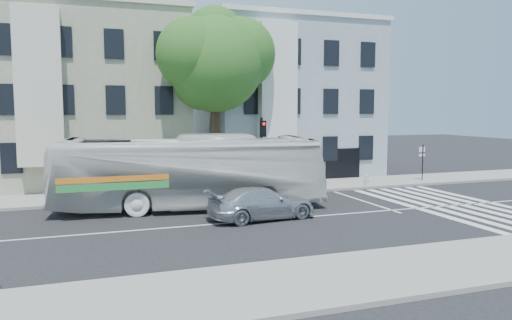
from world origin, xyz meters
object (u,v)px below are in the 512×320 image
sedan (262,203)px  fire_hydrant (366,180)px  bus (190,172)px  traffic_signal (262,145)px

sedan → fire_hydrant: sedan is taller
bus → traffic_signal: 5.26m
bus → sedan: 4.32m
bus → sedan: size_ratio=2.66×
sedan → bus: bearing=30.5°
bus → fire_hydrant: size_ratio=18.33×
fire_hydrant → bus: bearing=-167.0°
traffic_signal → fire_hydrant: 7.39m
bus → sedan: bus is taller
bus → traffic_signal: size_ratio=2.95×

